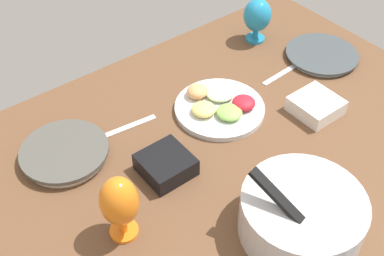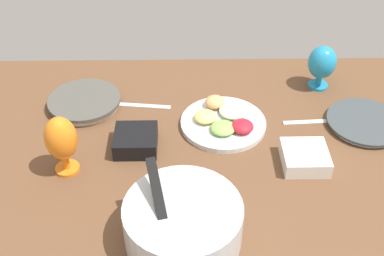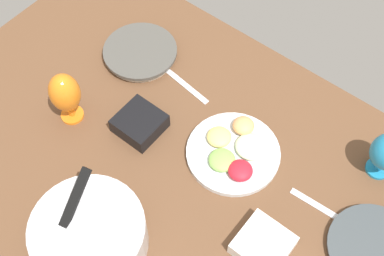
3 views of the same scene
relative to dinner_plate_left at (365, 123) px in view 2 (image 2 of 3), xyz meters
The scene contains 11 objects.
ground_plane 59.99cm from the dinner_plate_left, 10.06° to the left, with size 160.00×104.00×4.00cm, color brown.
dinner_plate_left is the anchor object (origin of this frame).
dinner_plate_right 93.03cm from the dinner_plate_left, ahead, with size 24.42×24.42×3.18cm.
mixing_bowl 74.35cm from the dinner_plate_left, 36.83° to the left, with size 29.37×29.37×18.69cm.
fruit_platter 45.87cm from the dinner_plate_left, ahead, with size 27.52×27.52×5.49cm.
hurricane_glass_orange 95.20cm from the dinner_plate_left, 11.71° to the left, with size 9.15×9.15×18.81cm.
hurricane_glass_blue 26.19cm from the dinner_plate_left, 64.73° to the right, with size 9.84×9.84×16.02cm.
square_bowl_black 73.97cm from the dinner_plate_left, ahead, with size 12.90×12.90×5.38cm.
square_bowl_white 29.28cm from the dinner_plate_left, 37.27° to the left, with size 13.22×13.22×4.80cm.
fork_by_left_plate 17.42cm from the dinner_plate_left, ahead, with size 18.00×1.80×0.60cm, color silver.
fork_by_right_plate 73.02cm from the dinner_plate_left, ahead, with size 18.00×1.80×0.60cm, color silver.
Camera 2 is at (-0.96, 113.01, 100.37)cm, focal length 46.14 mm.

